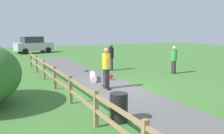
# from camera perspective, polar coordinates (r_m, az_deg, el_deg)

# --- Properties ---
(ground_plane) EXTENTS (60.00, 60.00, 0.00)m
(ground_plane) POSITION_cam_1_polar(r_m,az_deg,el_deg) (11.97, 0.99, -5.06)
(ground_plane) COLOR #427533
(asphalt_path) EXTENTS (2.40, 28.00, 0.02)m
(asphalt_path) POSITION_cam_1_polar(r_m,az_deg,el_deg) (11.96, 0.99, -5.01)
(asphalt_path) COLOR #605E5B
(asphalt_path) RESTS_ON ground_plane
(wooden_fence) EXTENTS (0.12, 18.12, 1.10)m
(wooden_fence) POSITION_cam_1_polar(r_m,az_deg,el_deg) (10.93, -11.30, -2.98)
(wooden_fence) COLOR #997A51
(wooden_fence) RESTS_ON ground_plane
(trash_bin) EXTENTS (0.56, 0.56, 0.90)m
(trash_bin) POSITION_cam_1_polar(r_m,az_deg,el_deg) (7.85, 1.54, -9.12)
(trash_bin) COLOR black
(trash_bin) RESTS_ON ground_plane
(skater_riding) EXTENTS (0.40, 0.81, 1.93)m
(skater_riding) POSITION_cam_1_polar(r_m,az_deg,el_deg) (11.81, -1.31, 0.23)
(skater_riding) COLOR black
(skater_riding) RESTS_ON asphalt_path
(skater_fallen) EXTENTS (1.49, 1.71, 0.36)m
(skater_fallen) POSITION_cam_1_polar(r_m,az_deg,el_deg) (14.02, -3.97, -2.18)
(skater_fallen) COLOR white
(skater_fallen) RESTS_ON asphalt_path
(skateboard_loose) EXTENTS (0.49, 0.82, 0.08)m
(skateboard_loose) POSITION_cam_1_polar(r_m,az_deg,el_deg) (17.11, -6.00, -0.60)
(skateboard_loose) COLOR #338C4C
(skateboard_loose) RESTS_ON asphalt_path
(bystander_black) EXTENTS (0.54, 0.54, 1.82)m
(bystander_black) POSITION_cam_1_polar(r_m,az_deg,el_deg) (17.14, -0.24, 2.58)
(bystander_black) COLOR #2D2D33
(bystander_black) RESTS_ON ground_plane
(bystander_green) EXTENTS (0.53, 0.53, 1.76)m
(bystander_green) POSITION_cam_1_polar(r_m,az_deg,el_deg) (16.42, 13.83, 1.91)
(bystander_green) COLOR #2D2D33
(bystander_green) RESTS_ON ground_plane
(parked_car_silver) EXTENTS (4.47, 2.67, 1.92)m
(parked_car_silver) POSITION_cam_1_polar(r_m,az_deg,el_deg) (30.58, -17.33, 4.82)
(parked_car_silver) COLOR #B7B7BC
(parked_car_silver) RESTS_ON ground_plane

